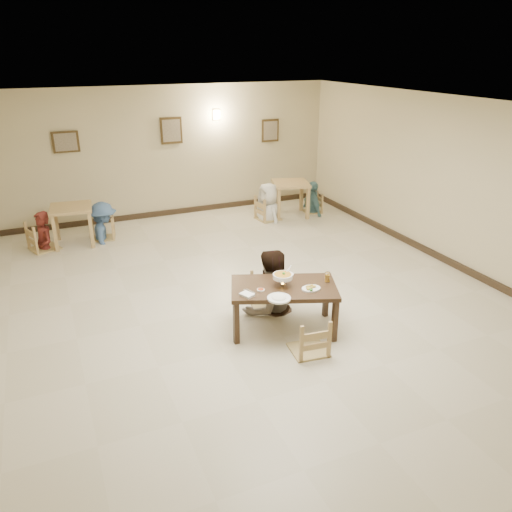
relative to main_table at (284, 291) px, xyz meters
name	(u,v)px	position (x,y,z in m)	size (l,w,h in m)	color
floor	(253,303)	(-0.09, 0.90, -0.61)	(10.00, 10.00, 0.00)	beige
ceiling	(252,107)	(-0.09, 0.90, 2.39)	(10.00, 10.00, 0.00)	silver
wall_back	(168,152)	(-0.09, 5.90, 0.89)	(10.00, 10.00, 0.00)	#C8BA91
wall_right	(460,185)	(3.91, 0.90, 0.89)	(10.00, 10.00, 0.00)	#C8BA91
baseboard_back	(172,212)	(-0.09, 5.87, -0.55)	(8.00, 0.06, 0.12)	#2E2216
baseboard_right	(447,260)	(3.88, 0.90, -0.55)	(0.06, 10.00, 0.12)	#2E2216
picture_a	(66,142)	(-2.29, 5.86, 1.29)	(0.55, 0.04, 0.45)	#392913
picture_b	(171,131)	(0.01, 5.86, 1.39)	(0.50, 0.04, 0.60)	#392913
picture_c	(270,131)	(2.51, 5.86, 1.24)	(0.45, 0.04, 0.55)	#392913
wall_sconce	(216,115)	(1.11, 5.86, 1.69)	(0.16, 0.05, 0.22)	#FFD88C
main_table	(284,291)	(0.00, 0.00, 0.00)	(1.66, 1.29, 0.69)	#392516
chair_far	(267,277)	(0.07, 0.71, -0.11)	(0.47, 0.47, 1.00)	tan
chair_near	(310,318)	(0.06, -0.65, -0.11)	(0.47, 0.47, 1.00)	tan
main_diner	(270,251)	(0.08, 0.65, 0.36)	(0.93, 0.73, 1.92)	gray
curry_warmer	(283,276)	(-0.01, 0.01, 0.22)	(0.31, 0.27, 0.25)	silver
rice_plate_far	(285,275)	(0.17, 0.30, 0.09)	(0.27, 0.27, 0.06)	white
rice_plate_near	(279,298)	(-0.23, -0.33, 0.10)	(0.31, 0.31, 0.07)	white
fried_plate	(311,288)	(0.29, -0.25, 0.10)	(0.27, 0.27, 0.06)	white
chili_dish	(261,290)	(-0.35, 0.00, 0.09)	(0.10, 0.10, 0.02)	white
napkin_cutlery	(247,294)	(-0.58, -0.06, 0.10)	(0.23, 0.29, 0.03)	white
drink_glass	(327,277)	(0.63, -0.12, 0.15)	(0.07, 0.07, 0.14)	white
bg_table_left	(71,213)	(-2.43, 4.75, 0.06)	(0.88, 0.88, 0.80)	tan
bg_table_right	(291,188)	(2.51, 4.68, 0.07)	(1.01, 1.01, 0.82)	tan
bg_chair_ll	(41,224)	(-3.03, 4.68, -0.07)	(0.51, 0.51, 1.08)	tan
bg_chair_lr	(102,218)	(-1.84, 4.83, -0.16)	(0.42, 0.42, 0.90)	tan
bg_chair_rl	(268,198)	(1.89, 4.60, -0.08)	(0.50, 0.50, 1.06)	tan
bg_chair_rr	(313,195)	(3.12, 4.69, -0.17)	(0.41, 0.41, 0.88)	tan
bg_diner_a	(39,212)	(-3.03, 4.68, 0.17)	(0.57, 0.37, 1.56)	maroon
bg_diner_b	(101,203)	(-1.84, 4.83, 0.19)	(1.02, 0.59, 1.58)	#476896
bg_diner_c	(268,183)	(1.89, 4.60, 0.27)	(0.85, 0.55, 1.74)	silver
bg_diner_d	(313,181)	(3.12, 4.69, 0.16)	(0.90, 0.38, 1.54)	slate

